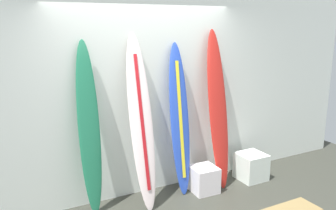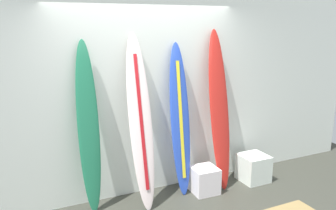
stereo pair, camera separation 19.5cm
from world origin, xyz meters
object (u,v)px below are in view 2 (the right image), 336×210
object	(u,v)px
surfboard_emerald	(88,128)
display_block_center	(253,168)
surfboard_crimson	(219,110)
display_block_left	(204,180)
surfboard_ivory	(141,122)
surfboard_cobalt	(180,121)

from	to	relation	value
surfboard_emerald	display_block_center	distance (m)	2.50
surfboard_emerald	display_block_center	bearing A→B (deg)	-5.24
surfboard_crimson	display_block_center	size ratio (longest dim) A/B	5.63
surfboard_crimson	display_block_left	bearing A→B (deg)	-156.60
surfboard_ivory	surfboard_crimson	bearing A→B (deg)	1.27
surfboard_ivory	display_block_center	bearing A→B (deg)	-3.03
surfboard_crimson	display_block_left	world-z (taller)	surfboard_crimson
surfboard_emerald	display_block_center	world-z (taller)	surfboard_emerald
surfboard_ivory	display_block_left	bearing A→B (deg)	-6.42
surfboard_crimson	display_block_center	world-z (taller)	surfboard_crimson
surfboard_emerald	display_block_left	size ratio (longest dim) A/B	5.91
surfboard_emerald	display_block_center	xyz separation A→B (m)	(2.34, -0.21, -0.85)
surfboard_emerald	surfboard_cobalt	world-z (taller)	surfboard_emerald
surfboard_emerald	display_block_left	distance (m)	1.75
surfboard_emerald	display_block_left	world-z (taller)	surfboard_emerald
surfboard_crimson	display_block_center	bearing A→B (deg)	-11.94
surfboard_ivory	display_block_left	size ratio (longest dim) A/B	6.11
surfboard_cobalt	display_block_center	size ratio (longest dim) A/B	5.20
surfboard_cobalt	surfboard_crimson	size ratio (longest dim) A/B	0.92
surfboard_cobalt	surfboard_crimson	bearing A→B (deg)	-5.39
surfboard_crimson	surfboard_emerald	bearing A→B (deg)	176.88
surfboard_ivory	surfboard_cobalt	size ratio (longest dim) A/B	1.07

